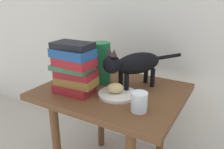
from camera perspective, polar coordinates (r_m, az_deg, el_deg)
name	(u,v)px	position (r m, az deg, el deg)	size (l,w,h in m)	color
side_table	(112,104)	(1.21, 0.00, -7.51)	(0.72, 0.58, 0.58)	brown
plate	(118,94)	(1.09, 1.45, -5.04)	(0.19, 0.19, 0.01)	silver
bread_roll	(115,88)	(1.08, 0.83, -3.50)	(0.08, 0.06, 0.05)	#E0BC7A
cat	(133,64)	(1.14, 5.45, 2.68)	(0.29, 0.42, 0.23)	black
book_stack	(74,68)	(1.10, -9.68, 1.58)	(0.22, 0.15, 0.26)	maroon
green_vase	(101,63)	(1.22, -2.75, 3.02)	(0.10, 0.10, 0.23)	#196B38
candle_jar	(139,103)	(0.95, 6.97, -7.23)	(0.07, 0.07, 0.08)	silver
tv_remote	(91,72)	(1.39, -5.52, 0.54)	(0.15, 0.04, 0.02)	black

